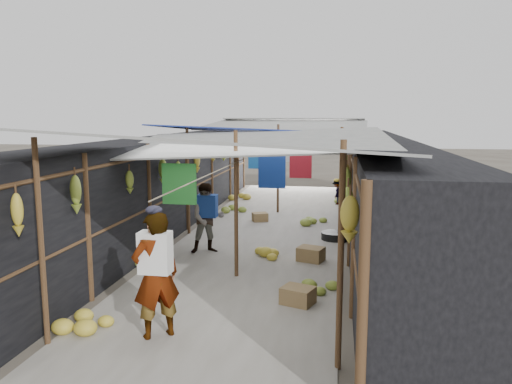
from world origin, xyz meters
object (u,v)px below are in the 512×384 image
Objects in this scene: crate_near at (298,296)px; black_basin at (335,236)px; vendor_elderly at (156,275)px; shopper_blue at (207,218)px; vendor_seated at (337,193)px.

crate_near reaches higher than black_basin.
crate_near is 0.74× the size of black_basin.
vendor_elderly is at bearing -119.49° from crate_near.
black_basin is (0.51, 4.12, -0.05)m from crate_near.
vendor_elderly is at bearing -111.74° from black_basin.
shopper_blue reaches higher than black_basin.
vendor_seated is at bearing 107.21° from crate_near.
vendor_elderly is 2.12× the size of vendor_seated.
vendor_elderly is (-1.70, -1.43, 0.70)m from crate_near.
shopper_blue is (-2.11, 2.61, 0.60)m from crate_near.
shopper_blue is at bearing -17.49° from vendor_seated.
vendor_elderly reaches higher than crate_near.
vendor_seated is at bearing -140.01° from vendor_elderly.
vendor_elderly is 10.46m from vendor_seated.
crate_near is at bearing 2.12° from vendor_seated.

